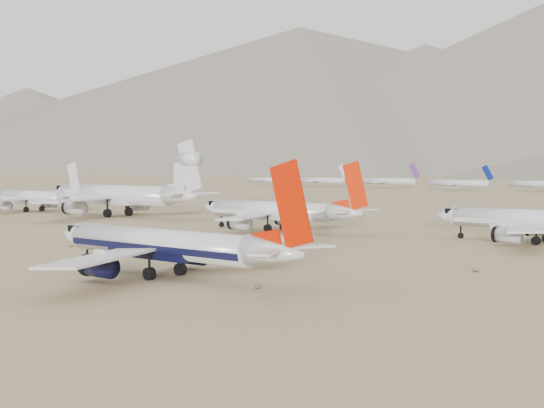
# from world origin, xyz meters

# --- Properties ---
(ground) EXTENTS (7000.00, 7000.00, 0.00)m
(ground) POSITION_xyz_m (0.00, 0.00, 0.00)
(ground) COLOR olive
(ground) RESTS_ON ground
(main_airliner) EXTENTS (43.03, 42.02, 15.18)m
(main_airliner) POSITION_xyz_m (10.25, 0.40, 4.17)
(main_airliner) COLOR silver
(main_airliner) RESTS_ON ground
(row2_orange_tail) EXTENTS (43.01, 42.08, 15.34)m
(row2_orange_tail) POSITION_xyz_m (-22.20, 61.98, 4.31)
(row2_orange_tail) COLOR silver
(row2_orange_tail) RESTS_ON ground
(row2_white_trijet) EXTENTS (59.78, 58.42, 21.18)m
(row2_white_trijet) POSITION_xyz_m (-84.27, 69.16, 6.13)
(row2_white_trijet) COLOR silver
(row2_white_trijet) RESTS_ON ground
(row2_white_twin) EXTENTS (43.07, 42.14, 15.39)m
(row2_white_twin) POSITION_xyz_m (-122.64, 66.47, 4.33)
(row2_white_twin) COLOR silver
(row2_white_twin) RESTS_ON ground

